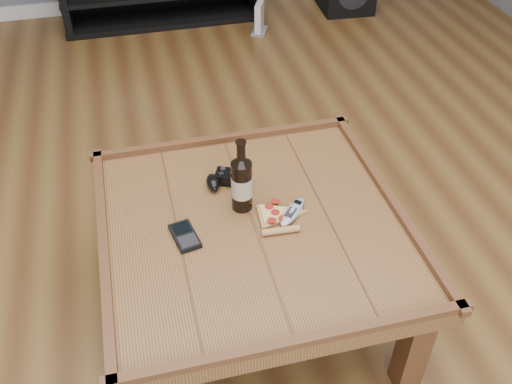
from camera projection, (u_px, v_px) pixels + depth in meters
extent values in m
plane|color=#4F3016|center=(254.00, 309.00, 2.18)|extent=(6.00, 6.00, 0.00)
cube|color=#4E2D16|center=(254.00, 230.00, 1.90)|extent=(1.00, 1.00, 0.06)
cube|color=#3F2311|center=(413.00, 347.00, 1.82)|extent=(0.08, 0.08, 0.39)
cube|color=#3F2311|center=(127.00, 217.00, 2.28)|extent=(0.08, 0.08, 0.39)
cube|color=#3F2311|center=(325.00, 184.00, 2.44)|extent=(0.08, 0.08, 0.39)
cube|color=#3F2311|center=(224.00, 138.00, 2.23)|extent=(1.03, 0.03, 0.03)
cube|color=#3F2311|center=(297.00, 342.00, 1.52)|extent=(1.03, 0.03, 0.03)
cube|color=#3F2311|center=(390.00, 197.00, 1.96)|extent=(0.03, 1.03, 0.03)
cube|color=#3F2311|center=(104.00, 246.00, 1.79)|extent=(0.03, 1.03, 0.03)
cube|color=black|center=(164.00, 16.00, 4.19)|extent=(1.40, 0.45, 0.04)
cylinder|color=black|center=(242.00, 186.00, 1.89)|extent=(0.07, 0.07, 0.19)
cone|color=black|center=(241.00, 159.00, 1.81)|extent=(0.07, 0.07, 0.03)
cylinder|color=black|center=(241.00, 151.00, 1.79)|extent=(0.03, 0.03, 0.07)
cylinder|color=black|center=(241.00, 142.00, 1.77)|extent=(0.04, 0.04, 0.01)
cylinder|color=tan|center=(242.00, 186.00, 1.89)|extent=(0.07, 0.07, 0.08)
cube|color=black|center=(230.00, 177.00, 2.03)|extent=(0.12, 0.10, 0.03)
ellipsoid|color=black|center=(213.00, 182.00, 2.01)|extent=(0.05, 0.09, 0.04)
ellipsoid|color=black|center=(243.00, 185.00, 2.00)|extent=(0.09, 0.09, 0.04)
cylinder|color=black|center=(223.00, 169.00, 2.03)|extent=(0.02, 0.02, 0.01)
cylinder|color=black|center=(233.00, 174.00, 2.01)|extent=(0.02, 0.02, 0.01)
cylinder|color=yellow|center=(241.00, 170.00, 2.03)|extent=(0.01, 0.01, 0.01)
cylinder|color=red|center=(243.00, 172.00, 2.02)|extent=(0.01, 0.01, 0.01)
cylinder|color=#0C33CC|center=(238.00, 172.00, 2.02)|extent=(0.01, 0.01, 0.01)
cylinder|color=#0C9919|center=(240.00, 174.00, 2.01)|extent=(0.01, 0.01, 0.01)
cylinder|color=#B17D4D|center=(281.00, 230.00, 1.84)|extent=(0.13, 0.03, 0.02)
cylinder|color=maroon|center=(272.00, 221.00, 1.87)|extent=(0.03, 0.03, 0.00)
cylinder|color=maroon|center=(283.00, 218.00, 1.88)|extent=(0.03, 0.03, 0.00)
cylinder|color=maroon|center=(275.00, 212.00, 1.90)|extent=(0.03, 0.03, 0.00)
cylinder|color=maroon|center=(269.00, 206.00, 1.92)|extent=(0.03, 0.03, 0.00)
cylinder|color=maroon|center=(275.00, 201.00, 1.94)|extent=(0.03, 0.03, 0.00)
cube|color=black|center=(185.00, 236.00, 1.83)|extent=(0.09, 0.14, 0.02)
cube|color=black|center=(181.00, 228.00, 1.84)|extent=(0.06, 0.06, 0.00)
cube|color=black|center=(188.00, 241.00, 1.80)|extent=(0.07, 0.06, 0.00)
ellipsoid|color=gray|center=(292.00, 212.00, 1.91)|extent=(0.14, 0.15, 0.02)
cube|color=black|center=(298.00, 202.00, 1.93)|extent=(0.03, 0.03, 0.00)
cube|color=black|center=(291.00, 212.00, 1.89)|extent=(0.05, 0.06, 0.00)
cube|color=slate|center=(259.00, 31.00, 4.02)|extent=(0.16, 0.19, 0.02)
cube|color=silver|center=(259.00, 16.00, 3.95)|extent=(0.10, 0.15, 0.20)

